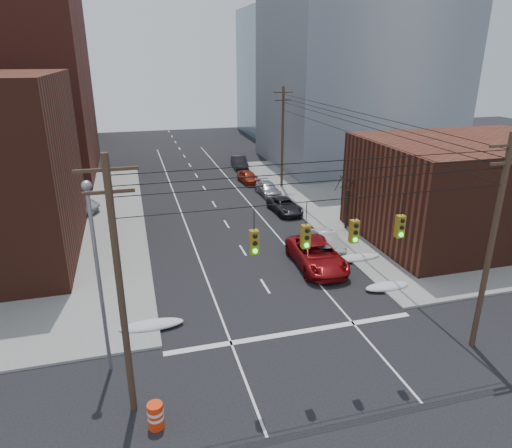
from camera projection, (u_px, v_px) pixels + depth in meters
ground at (348, 420)px, 18.80m from camera, size 160.00×160.00×0.00m
sidewalk_ne at (462, 191)px, 49.92m from camera, size 40.00×40.00×0.15m
building_brick_far at (13, 106)px, 76.99m from camera, size 22.00×18.00×12.00m
building_office at (357, 68)px, 59.68m from camera, size 22.00×20.00×25.00m
building_glass at (300, 73)px, 84.18m from camera, size 20.00×18.00×22.00m
building_storefront at (467, 190)px, 36.36m from camera, size 16.00×12.00×8.00m
utility_pole_left at (120, 288)px, 17.35m from camera, size 2.20×0.28×11.00m
utility_pole_right at (492, 242)px, 21.62m from camera, size 2.20×0.28×11.00m
utility_pole_far at (283, 136)px, 49.61m from camera, size 2.20×0.28×11.00m
traffic_signals at (330, 233)px, 19.00m from camera, size 17.00×0.42×2.02m
street_light at (97, 264)px, 19.90m from camera, size 0.44×0.44×9.32m
bare_tree at (347, 204)px, 38.45m from camera, size 2.09×2.20×4.93m
snow_nw at (152, 325)px, 24.99m from camera, size 3.50×1.08×0.42m
snow_ne at (387, 286)px, 29.16m from camera, size 3.00×1.08×0.42m
snow_east_far at (355, 258)px, 33.22m from camera, size 4.00×1.08×0.42m
red_pickup at (317, 255)px, 32.08m from camera, size 3.24×6.61×1.81m
parked_car_a at (324, 253)px, 32.80m from camera, size 1.71×4.24×1.44m
parked_car_b at (327, 240)px, 35.28m from camera, size 1.66×4.01×1.29m
parked_car_c at (285, 206)px, 43.25m from camera, size 2.55×5.00×1.35m
parked_car_d at (268, 189)px, 48.76m from camera, size 2.05×4.67×1.33m
parked_car_e at (248, 177)px, 53.20m from camera, size 2.09×4.38×1.44m
parked_car_f at (239, 162)px, 60.17m from camera, size 1.95×4.86×1.57m
lot_car_a at (49, 236)px, 35.39m from camera, size 4.60×1.66×1.51m
lot_car_b at (69, 204)px, 42.75m from camera, size 6.28×4.66×1.59m
lot_car_d at (36, 217)px, 39.69m from camera, size 4.25×2.54×1.35m
construction_barrel at (156, 416)px, 18.23m from camera, size 0.77×0.77×1.14m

